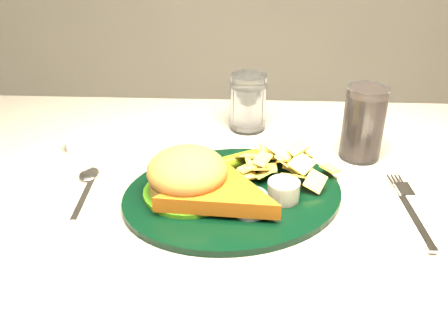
# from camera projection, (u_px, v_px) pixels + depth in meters

# --- Properties ---
(dinner_plate) EXTENTS (0.44, 0.41, 0.08)m
(dinner_plate) POSITION_uv_depth(u_px,v_px,m) (233.00, 176.00, 0.79)
(dinner_plate) COLOR black
(dinner_plate) RESTS_ON table
(water_glass) EXTENTS (0.09, 0.09, 0.12)m
(water_glass) POSITION_uv_depth(u_px,v_px,m) (248.00, 102.00, 1.01)
(water_glass) COLOR white
(water_glass) RESTS_ON table
(cola_glass) EXTENTS (0.09, 0.09, 0.14)m
(cola_glass) POSITION_uv_depth(u_px,v_px,m) (363.00, 123.00, 0.90)
(cola_glass) COLOR black
(cola_glass) RESTS_ON table
(fork_napkin) EXTENTS (0.15, 0.19, 0.01)m
(fork_napkin) POSITION_uv_depth(u_px,v_px,m) (414.00, 218.00, 0.75)
(fork_napkin) COLOR white
(fork_napkin) RESTS_ON table
(spoon) EXTENTS (0.05, 0.16, 0.01)m
(spoon) POSITION_uv_depth(u_px,v_px,m) (83.00, 198.00, 0.79)
(spoon) COLOR white
(spoon) RESTS_ON table
(ramekin) EXTENTS (0.04, 0.04, 0.03)m
(ramekin) POSITION_uv_depth(u_px,v_px,m) (77.00, 144.00, 0.95)
(ramekin) COLOR white
(ramekin) RESTS_ON table
(wrapped_straw) EXTENTS (0.18, 0.07, 0.01)m
(wrapped_straw) POSITION_uv_depth(u_px,v_px,m) (252.00, 158.00, 0.92)
(wrapped_straw) COLOR silver
(wrapped_straw) RESTS_ON table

